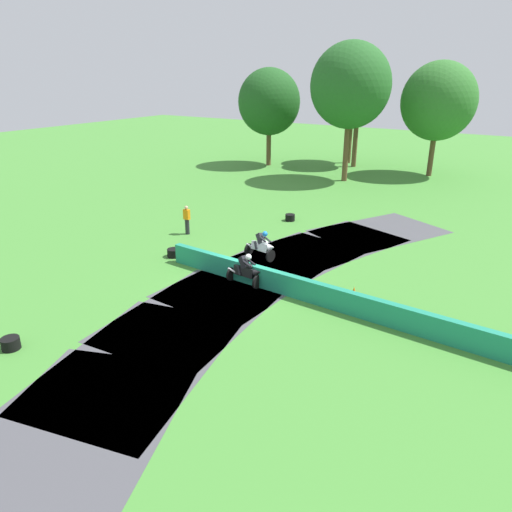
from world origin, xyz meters
TOP-DOWN VIEW (x-y plane):
  - ground_plane at (0.00, 0.00)m, footprint 120.00×120.00m
  - track_asphalt at (0.99, -0.06)m, footprint 8.92×28.22m
  - safety_barrier at (4.78, -0.30)m, footprint 17.36×1.37m
  - motorcycle_lead_white at (-0.72, 2.76)m, footprint 1.71×0.96m
  - motorcycle_chase_black at (0.31, -0.20)m, footprint 1.70×0.79m
  - tire_stack_near at (-2.51, 8.95)m, footprint 0.58×0.58m
  - tire_stack_mid_a at (-4.48, 0.61)m, footprint 0.64×0.64m
  - tire_stack_mid_b at (-3.45, -8.56)m, footprint 0.60×0.60m
  - track_marshal at (-6.17, 3.65)m, footprint 0.34×0.24m
  - traffic_cone at (4.66, 1.13)m, footprint 0.28×0.28m
  - tree_far_left at (-4.11, 21.30)m, footprint 6.25×6.25m
  - tree_far_right at (-5.76, 27.59)m, footprint 4.55×4.55m
  - tree_mid_rise at (-6.94, 29.18)m, footprint 4.50×4.50m
  - tree_behind_barrier at (-12.99, 23.90)m, footprint 5.72×5.72m
  - tree_distant at (1.36, 27.11)m, footprint 6.08×6.08m

SIDE VIEW (x-z plane):
  - ground_plane at x=0.00m, z-range 0.00..0.00m
  - track_asphalt at x=0.99m, z-range 0.00..0.01m
  - tire_stack_near at x=-2.51m, z-range 0.00..0.40m
  - tire_stack_mid_a at x=-4.48m, z-range 0.00..0.40m
  - tire_stack_mid_b at x=-3.45m, z-range 0.00..0.40m
  - traffic_cone at x=4.66m, z-range 0.00..0.44m
  - safety_barrier at x=4.78m, z-range 0.00..0.90m
  - motorcycle_lead_white at x=-0.72m, z-range -0.07..1.36m
  - motorcycle_chase_black at x=0.31m, z-range -0.05..1.37m
  - track_marshal at x=-6.17m, z-range 0.00..1.63m
  - tree_behind_barrier at x=-12.99m, z-range 1.41..10.26m
  - tree_distant at x=1.36m, z-range 1.49..10.86m
  - tree_mid_rise at x=-6.94m, z-range 2.06..10.99m
  - tree_far_right at x=-5.76m, z-range 2.20..11.45m
  - tree_far_left at x=-4.11m, z-range 2.08..12.82m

